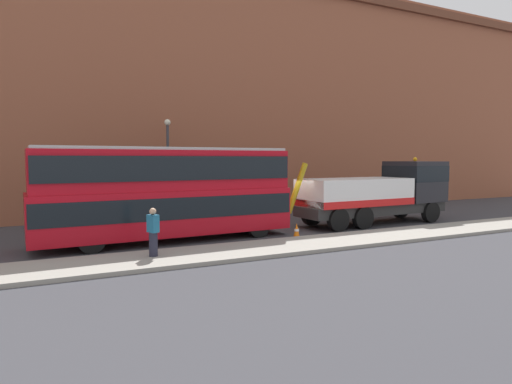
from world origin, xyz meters
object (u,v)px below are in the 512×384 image
Objects in this scene: pedestrian_onlooker at (153,233)px; street_lamp at (168,161)px; recovery_tow_truck at (380,192)px; traffic_cone_near_bus at (297,231)px; double_decker_bus at (167,190)px.

pedestrian_onlooker is 10.46m from street_lamp.
recovery_tow_truck is 13.81m from pedestrian_onlooker.
pedestrian_onlooker reaches higher than traffic_cone_near_bus.
double_decker_bus is 3.89m from pedestrian_onlooker.
recovery_tow_truck is 14.15× the size of traffic_cone_near_bus.
double_decker_bus is 6.61m from street_lamp.
street_lamp is at bearing 113.16° from traffic_cone_near_bus.
recovery_tow_truck is at bearing -31.48° from street_lamp.
double_decker_bus is 5.97m from traffic_cone_near_bus.
street_lamp is (1.74, 6.25, 1.24)m from double_decker_bus.
street_lamp reaches higher than traffic_cone_near_bus.
double_decker_bus is at bearing -105.52° from street_lamp.
street_lamp is at bearing 72.34° from double_decker_bus.
pedestrian_onlooker is at bearing -168.65° from traffic_cone_near_bus.
street_lamp reaches higher than recovery_tow_truck.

